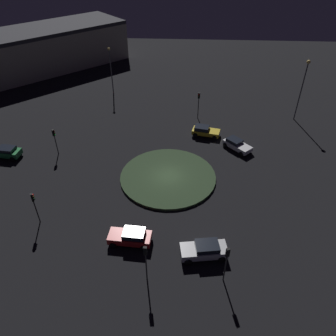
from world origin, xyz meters
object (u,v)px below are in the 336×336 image
Objects in this scene: car_red at (131,237)px; store_building at (42,49)px; car_yellow at (205,131)px; car_white at (237,145)px; streetlamp_northwest at (111,66)px; traffic_light_west at (55,137)px; traffic_light_southwest at (34,202)px; car_silver at (204,250)px; traffic_light_south at (227,258)px; streetlamp_northeast at (303,82)px; traffic_light_north at (199,101)px; traffic_light_south_near at (146,257)px; car_green at (5,152)px.

store_building is at bearing -57.83° from car_red.
car_white is at bearing -25.26° from car_yellow.
traffic_light_west is at bearing -100.65° from streetlamp_northwest.
car_silver is at bearing -43.25° from traffic_light_southwest.
car_yellow is 25.51m from traffic_light_southwest.
car_red is (-7.81, -20.42, 0.04)m from car_yellow.
car_silver is 1.23× the size of traffic_light_west.
traffic_light_south is 32.92m from streetlamp_northeast.
car_yellow is 5.76m from traffic_light_north.
traffic_light_southwest is (-18.59, 5.88, -0.21)m from traffic_light_south.
traffic_light_north is at bearing -5.22° from traffic_light_south_near.
store_building is (-31.98, 47.07, 3.20)m from car_silver.
car_green is 32.48m from traffic_light_south.
traffic_light_south_near reaches higher than car_green.
streetlamp_northwest reaches higher than car_yellow.
streetlamp_northwest reaches higher than car_white.
car_red is at bearing -78.32° from car_white.
car_yellow is 5.39m from car_white.
traffic_light_south is at bearing -52.40° from car_white.
store_building is (-6.12, 32.39, 3.24)m from car_green.
car_green is 1.05× the size of car_red.
traffic_light_south is at bearing -75.31° from car_yellow.
traffic_light_south_near is (1.99, -3.95, 2.21)m from car_red.
streetlamp_northwest reaches higher than traffic_light_west.
streetlamp_northwest is (10.46, 20.85, 4.15)m from car_green.
traffic_light_west is 33.85m from store_building.
car_white is (4.25, -3.31, -0.04)m from car_yellow.
traffic_light_southwest reaches higher than car_green.
car_yellow is 0.13× the size of store_building.
traffic_light_west is at bearing 41.26° from traffic_light_south_near.
streetlamp_northwest reaches higher than traffic_light_north.
car_white is 21.20m from traffic_light_south.
store_building is (-24.92, 45.89, 3.22)m from car_red.
car_red is 9.67m from traffic_light_south.
car_silver is at bearing 174.17° from car_red.
streetlamp_northeast is at bearing -127.44° from car_silver.
car_yellow is 16.33m from streetlamp_northeast.
car_silver is 38.95m from streetlamp_northwest.
traffic_light_south_near is at bearing 120.34° from car_red.
traffic_light_southwest is (-16.98, 3.36, 1.95)m from car_silver.
traffic_light_southwest is 0.48× the size of streetlamp_northwest.
car_silver is 0.56× the size of streetlamp_northwest.
traffic_light_southwest reaches higher than car_red.
streetlamp_northeast is (15.03, 27.37, 5.36)m from car_silver.
streetlamp_northeast is at bearing -29.56° from traffic_light_south_near.
traffic_light_south_near is (-6.68, -0.25, 0.03)m from traffic_light_south.
streetlamp_northwest is at bearing 95.34° from traffic_light_west.
streetlamp_northwest reaches higher than car_red.
car_green is 0.97× the size of car_silver.
traffic_light_south is at bearing 160.54° from car_red.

